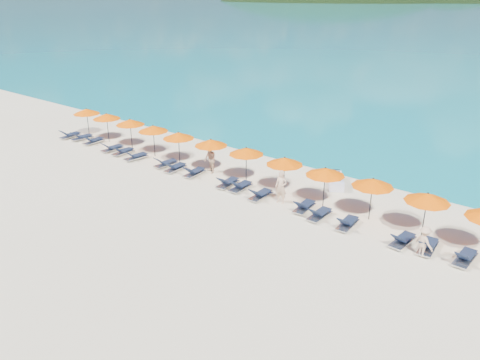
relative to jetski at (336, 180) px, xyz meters
The scene contains 36 objects.
ground 8.81m from the jetski, 110.90° to the right, with size 1400.00×1400.00×0.00m, color beige.
headland_main 613.31m from the jetski, 119.69° to the left, with size 374.00×242.00×126.50m.
headland_small 573.72m from the jetski, 105.51° to the left, with size 162.00×126.00×85.50m.
jetski is the anchor object (origin of this frame).
beachgoer_a 4.32m from the jetski, 105.83° to the right, with size 0.68×0.45×1.87m, color #DAAE8B.
beachgoer_b 7.96m from the jetski, 157.01° to the right, with size 0.89×0.51×1.83m, color #DAAE8B.
beachgoer_c 8.41m from the jetski, 35.44° to the right, with size 0.93×0.43×1.44m, color #DAAE8B.
umbrella_0 20.82m from the jetski, behind, with size 2.10×2.10×2.28m.
umbrella_1 18.29m from the jetski, behind, with size 2.10×2.10×2.28m.
umbrella_2 15.58m from the jetski, 168.78° to the right, with size 2.10×2.10×2.28m.
umbrella_3 13.06m from the jetski, 166.10° to the right, with size 2.10×2.10×2.28m.
umbrella_4 10.61m from the jetski, 162.16° to the right, with size 2.10×2.10×2.28m.
umbrella_5 8.03m from the jetski, 157.25° to the right, with size 2.10×2.10×2.28m.
umbrella_6 5.63m from the jetski, 146.40° to the right, with size 2.10×2.10×2.28m.
umbrella_7 3.87m from the jetski, 119.28° to the right, with size 2.10×2.10×2.28m.
umbrella_8 3.62m from the jetski, 73.87° to the right, with size 2.10×2.10×2.28m.
umbrella_9 4.87m from the jetski, 40.29° to the right, with size 2.10×2.10×2.28m.
umbrella_10 7.14m from the jetski, 26.55° to the right, with size 2.10×2.10×2.28m.
lounger_0 21.66m from the jetski, 168.38° to the right, with size 0.72×1.74×0.66m.
lounger_1 20.42m from the jetski, 168.45° to the right, with size 0.79×1.75×0.66m.
lounger_2 18.91m from the jetski, 167.45° to the right, with size 0.79×1.75×0.66m.
lounger_3 16.44m from the jetski, 164.77° to the right, with size 0.69×1.73×0.66m.
lounger_4 15.25m from the jetski, 163.54° to the right, with size 0.65×1.71×0.66m.
lounger_5 13.78m from the jetski, 161.16° to the right, with size 0.79×1.75×0.66m.
lounger_6 11.17m from the jetski, 158.43° to the right, with size 0.74×1.74×0.66m.
lounger_7 10.25m from the jetski, 155.26° to the right, with size 0.76×1.75×0.66m.
lounger_8 8.77m from the jetski, 151.89° to the right, with size 0.79×1.75×0.66m.
lounger_9 6.46m from the jetski, 140.14° to the right, with size 0.77×1.75×0.66m.
lounger_10 5.73m from the jetski, 134.41° to the right, with size 0.72×1.73×0.66m.
lounger_11 4.96m from the jetski, 118.75° to the right, with size 0.66×1.71×0.66m.
lounger_12 4.15m from the jetski, 85.11° to the right, with size 0.76×1.75×0.66m.
lounger_13 4.67m from the jetski, 71.89° to the right, with size 0.63×1.70×0.66m.
lounger_14 5.39m from the jetski, 55.83° to the right, with size 0.75×1.74×0.66m.
lounger_15 7.28m from the jetski, 37.41° to the right, with size 0.76×1.75×0.66m.
lounger_16 8.09m from the jetski, 31.77° to the right, with size 0.76×1.75×0.66m.
lounger_17 9.44m from the jetski, 26.64° to the right, with size 0.69×1.72×0.66m.
Camera 1 is at (14.92, -15.54, 10.76)m, focal length 35.00 mm.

